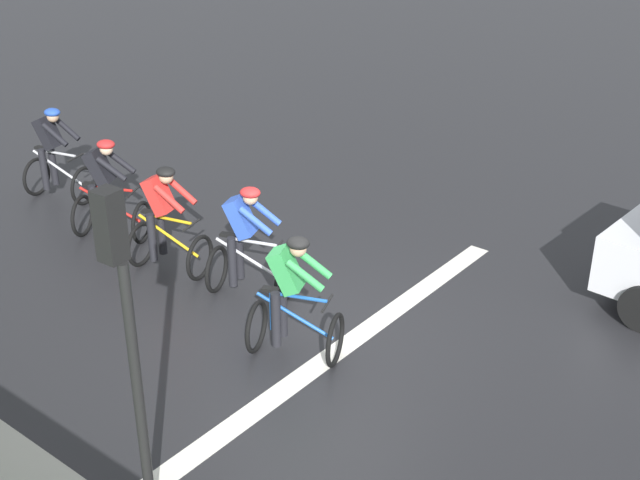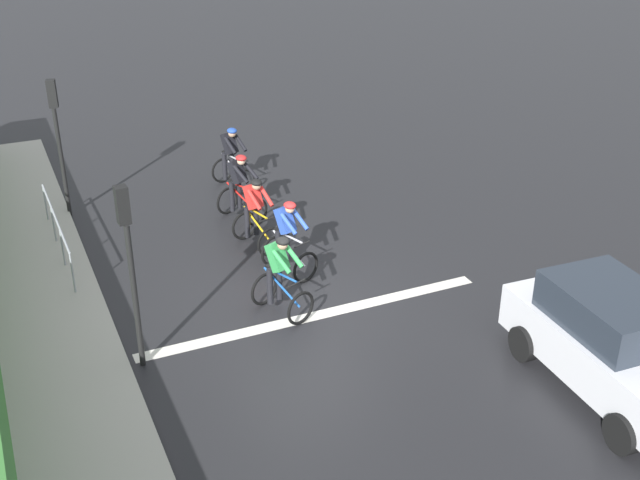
{
  "view_description": "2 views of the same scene",
  "coord_description": "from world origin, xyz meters",
  "px_view_note": "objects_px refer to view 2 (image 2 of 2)",
  "views": [
    {
      "loc": [
        -7.21,
        -5.85,
        6.04
      ],
      "look_at": [
        0.94,
        0.68,
        0.79
      ],
      "focal_mm": 47.69,
      "sensor_mm": 36.0,
      "label": 1
    },
    {
      "loc": [
        -5.25,
        -12.43,
        8.23
      ],
      "look_at": [
        0.73,
        0.95,
        0.85
      ],
      "focal_mm": 44.85,
      "sensor_mm": 36.0,
      "label": 2
    }
  ],
  "objects_px": {
    "cyclist_lead": "(232,159)",
    "traffic_light_far_junction": "(57,127)",
    "cyclist_fourth": "(288,239)",
    "car_white": "(614,344)",
    "cyclist_mid": "(255,214)",
    "cyclist_trailing": "(280,277)",
    "traffic_light_near_crossing": "(129,250)",
    "cyclist_second": "(240,188)",
    "pedestrian_railing_kerbside": "(56,225)"
  },
  "relations": [
    {
      "from": "cyclist_fourth",
      "to": "car_white",
      "type": "distance_m",
      "value": 6.75
    },
    {
      "from": "cyclist_second",
      "to": "cyclist_trailing",
      "type": "xyz_separation_m",
      "value": [
        -0.7,
        -4.38,
        0.0
      ]
    },
    {
      "from": "cyclist_mid",
      "to": "cyclist_fourth",
      "type": "height_order",
      "value": "same"
    },
    {
      "from": "cyclist_fourth",
      "to": "pedestrian_railing_kerbside",
      "type": "bearing_deg",
      "value": 148.17
    },
    {
      "from": "cyclist_second",
      "to": "car_white",
      "type": "distance_m",
      "value": 9.42
    },
    {
      "from": "cyclist_mid",
      "to": "cyclist_trailing",
      "type": "distance_m",
      "value": 2.9
    },
    {
      "from": "cyclist_second",
      "to": "traffic_light_far_junction",
      "type": "relative_size",
      "value": 0.5
    },
    {
      "from": "cyclist_second",
      "to": "traffic_light_far_junction",
      "type": "bearing_deg",
      "value": 152.31
    },
    {
      "from": "cyclist_trailing",
      "to": "traffic_light_near_crossing",
      "type": "bearing_deg",
      "value": -169.19
    },
    {
      "from": "cyclist_mid",
      "to": "cyclist_second",
      "type": "bearing_deg",
      "value": 83.89
    },
    {
      "from": "cyclist_second",
      "to": "cyclist_trailing",
      "type": "height_order",
      "value": "same"
    },
    {
      "from": "cyclist_lead",
      "to": "traffic_light_far_junction",
      "type": "xyz_separation_m",
      "value": [
        -4.17,
        0.03,
        1.43
      ]
    },
    {
      "from": "cyclist_trailing",
      "to": "pedestrian_railing_kerbside",
      "type": "distance_m",
      "value": 5.44
    },
    {
      "from": "cyclist_lead",
      "to": "pedestrian_railing_kerbside",
      "type": "relative_size",
      "value": 0.44
    },
    {
      "from": "traffic_light_far_junction",
      "to": "cyclist_fourth",
      "type": "bearing_deg",
      "value": -52.41
    },
    {
      "from": "cyclist_fourth",
      "to": "car_white",
      "type": "relative_size",
      "value": 0.4
    },
    {
      "from": "cyclist_second",
      "to": "pedestrian_railing_kerbside",
      "type": "height_order",
      "value": "cyclist_second"
    },
    {
      "from": "cyclist_fourth",
      "to": "traffic_light_near_crossing",
      "type": "bearing_deg",
      "value": -150.98
    },
    {
      "from": "car_white",
      "to": "pedestrian_railing_kerbside",
      "type": "xyz_separation_m",
      "value": [
        -7.66,
        8.51,
        -0.08
      ]
    },
    {
      "from": "cyclist_mid",
      "to": "traffic_light_far_junction",
      "type": "height_order",
      "value": "traffic_light_far_junction"
    },
    {
      "from": "cyclist_second",
      "to": "traffic_light_near_crossing",
      "type": "height_order",
      "value": "traffic_light_near_crossing"
    },
    {
      "from": "cyclist_fourth",
      "to": "traffic_light_near_crossing",
      "type": "distance_m",
      "value": 4.32
    },
    {
      "from": "car_white",
      "to": "traffic_light_near_crossing",
      "type": "relative_size",
      "value": 1.25
    },
    {
      "from": "cyclist_mid",
      "to": "cyclist_fourth",
      "type": "xyz_separation_m",
      "value": [
        0.2,
        -1.41,
        0.0
      ]
    },
    {
      "from": "cyclist_mid",
      "to": "traffic_light_far_junction",
      "type": "relative_size",
      "value": 0.5
    },
    {
      "from": "cyclist_fourth",
      "to": "traffic_light_near_crossing",
      "type": "height_order",
      "value": "traffic_light_near_crossing"
    },
    {
      "from": "cyclist_lead",
      "to": "traffic_light_near_crossing",
      "type": "xyz_separation_m",
      "value": [
        -3.97,
        -6.85,
        1.43
      ]
    },
    {
      "from": "cyclist_lead",
      "to": "traffic_light_near_crossing",
      "type": "height_order",
      "value": "traffic_light_near_crossing"
    },
    {
      "from": "cyclist_fourth",
      "to": "car_white",
      "type": "height_order",
      "value": "car_white"
    },
    {
      "from": "traffic_light_far_junction",
      "to": "traffic_light_near_crossing",
      "type": "bearing_deg",
      "value": -88.3
    },
    {
      "from": "cyclist_mid",
      "to": "pedestrian_railing_kerbside",
      "type": "height_order",
      "value": "cyclist_mid"
    },
    {
      "from": "traffic_light_far_junction",
      "to": "pedestrian_railing_kerbside",
      "type": "height_order",
      "value": "traffic_light_far_junction"
    },
    {
      "from": "traffic_light_near_crossing",
      "to": "cyclist_fourth",
      "type": "bearing_deg",
      "value": 29.02
    },
    {
      "from": "cyclist_fourth",
      "to": "traffic_light_far_junction",
      "type": "relative_size",
      "value": 0.5
    },
    {
      "from": "cyclist_second",
      "to": "pedestrian_railing_kerbside",
      "type": "bearing_deg",
      "value": -176.35
    },
    {
      "from": "cyclist_fourth",
      "to": "cyclist_second",
      "type": "bearing_deg",
      "value": 90.66
    },
    {
      "from": "cyclist_lead",
      "to": "pedestrian_railing_kerbside",
      "type": "distance_m",
      "value": 5.19
    },
    {
      "from": "cyclist_mid",
      "to": "cyclist_fourth",
      "type": "bearing_deg",
      "value": -82.04
    },
    {
      "from": "cyclist_mid",
      "to": "car_white",
      "type": "height_order",
      "value": "car_white"
    },
    {
      "from": "car_white",
      "to": "traffic_light_near_crossing",
      "type": "xyz_separation_m",
      "value": [
        -6.94,
        3.86,
        1.35
      ]
    },
    {
      "from": "cyclist_mid",
      "to": "traffic_light_near_crossing",
      "type": "xyz_separation_m",
      "value": [
        -3.37,
        -3.39,
        1.43
      ]
    },
    {
      "from": "cyclist_lead",
      "to": "cyclist_mid",
      "type": "relative_size",
      "value": 1.0
    },
    {
      "from": "car_white",
      "to": "traffic_light_near_crossing",
      "type": "bearing_deg",
      "value": 150.88
    },
    {
      "from": "cyclist_mid",
      "to": "car_white",
      "type": "relative_size",
      "value": 0.4
    },
    {
      "from": "cyclist_lead",
      "to": "car_white",
      "type": "bearing_deg",
      "value": -74.53
    },
    {
      "from": "cyclist_lead",
      "to": "car_white",
      "type": "relative_size",
      "value": 0.4
    },
    {
      "from": "cyclist_mid",
      "to": "cyclist_fourth",
      "type": "relative_size",
      "value": 1.0
    },
    {
      "from": "cyclist_fourth",
      "to": "pedestrian_railing_kerbside",
      "type": "relative_size",
      "value": 0.44
    },
    {
      "from": "cyclist_lead",
      "to": "cyclist_trailing",
      "type": "relative_size",
      "value": 1.0
    },
    {
      "from": "cyclist_lead",
      "to": "traffic_light_near_crossing",
      "type": "distance_m",
      "value": 8.05
    }
  ]
}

